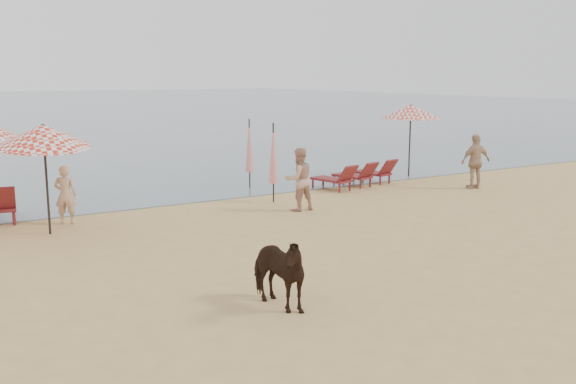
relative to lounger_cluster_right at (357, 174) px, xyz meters
name	(u,v)px	position (x,y,z in m)	size (l,w,h in m)	color
ground	(445,304)	(-5.64, -9.80, -0.42)	(120.00, 120.00, 0.00)	tan
lounger_cluster_right	(357,174)	(0.00, 0.00, 0.00)	(3.01, 2.16, 0.60)	maroon
umbrella_open_left_b	(44,136)	(-10.24, -1.48, 1.93)	(2.13, 2.17, 2.71)	black
umbrella_open_right	(411,112)	(2.89, 0.64, 1.99)	(2.19, 2.19, 2.67)	black
umbrella_closed_left	(273,154)	(-3.75, -0.87, 1.03)	(0.29, 0.29, 2.35)	black
umbrella_closed_right	(249,146)	(-3.25, 1.59, 1.00)	(0.28, 0.28, 2.31)	black
cow	(275,271)	(-8.12, -8.50, 0.21)	(0.67, 1.47, 1.24)	black
beachgoer_left	(65,195)	(-9.65, -0.58, 0.34)	(0.55, 0.36, 1.50)	tan
beachgoer_right_a	(299,179)	(-3.74, -2.26, 0.46)	(0.85, 0.67, 1.76)	tan
beachgoer_right_b	(476,161)	(3.12, -2.34, 0.49)	(1.06, 0.44, 1.82)	tan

